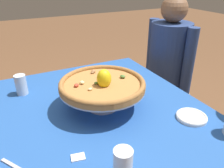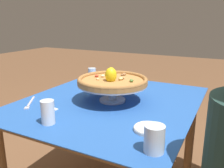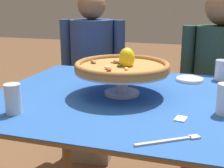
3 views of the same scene
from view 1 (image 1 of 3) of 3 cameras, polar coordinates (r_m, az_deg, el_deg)
The scene contains 8 objects.
dining_table at distance 1.17m, azimuth -2.98°, elevation -10.59°, with size 1.11×0.98×0.75m.
pizza_stand at distance 1.07m, azimuth -2.40°, elevation -2.10°, with size 0.41×0.41×0.11m.
pizza at distance 1.05m, azimuth -2.43°, elevation 0.05°, with size 0.41×0.41×0.10m.
water_glass_front_left at distance 1.30m, azimuth -22.13°, elevation -0.47°, with size 0.06×0.06×0.11m.
water_glass_side_right at distance 0.75m, azimuth 2.79°, elevation -20.21°, with size 0.06×0.06×0.11m.
side_plate at distance 1.09m, azimuth 19.64°, elevation -7.84°, with size 0.14×0.14×0.02m.
sugar_packet at distance 0.85m, azimuth -8.67°, elevation -17.98°, with size 0.05×0.04×0.01m, color white.
diner_left at distance 1.89m, azimuth 13.62°, elevation 1.40°, with size 0.46×0.35×1.21m.
Camera 1 is at (0.86, -0.36, 1.35)m, focal length 35.83 mm.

